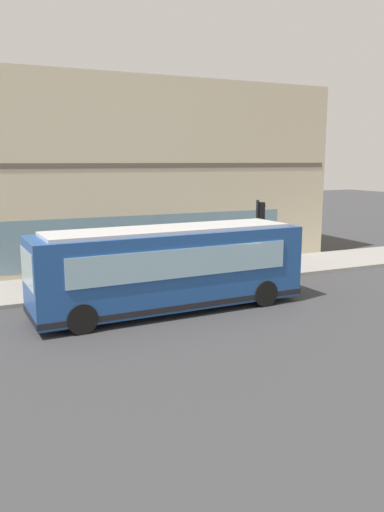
{
  "coord_description": "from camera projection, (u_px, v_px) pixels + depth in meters",
  "views": [
    {
      "loc": [
        -16.88,
        8.68,
        5.43
      ],
      "look_at": [
        1.83,
        0.14,
        1.58
      ],
      "focal_mm": 35.76,
      "sensor_mm": 36.0,
      "label": 1
    }
  ],
  "objects": [
    {
      "name": "city_bus_nearside",
      "position": [
        170.0,
        269.0,
        18.56
      ],
      "size": [
        2.93,
        10.13,
        3.07
      ],
      "color": "#1E478C",
      "rests_on": "ground"
    },
    {
      "name": "newspaper_vending_box",
      "position": [
        134.0,
        268.0,
        23.22
      ],
      "size": [
        0.44,
        0.42,
        0.9
      ],
      "color": "#263F99",
      "rests_on": "sidewalk_curb"
    },
    {
      "name": "sidewalk_curb",
      "position": [
        169.0,
        277.0,
        23.82
      ],
      "size": [
        4.18,
        40.0,
        0.15
      ],
      "primitive_type": "cube",
      "color": "gray",
      "rests_on": "ground"
    },
    {
      "name": "ground",
      "position": [
        215.0,
        304.0,
        19.64
      ],
      "size": [
        120.0,
        120.0,
        0.0
      ],
      "primitive_type": "plane",
      "color": "#38383A"
    },
    {
      "name": "building_corner",
      "position": [
        127.0,
        174.0,
        28.49
      ],
      "size": [
        8.24,
        20.86,
        9.46
      ],
      "color": "beige",
      "rests_on": "ground"
    },
    {
      "name": "traffic_light_near_corner",
      "position": [
        260.0,
        223.0,
        23.7
      ],
      "size": [
        0.32,
        0.49,
        3.5
      ],
      "color": "black",
      "rests_on": "sidewalk_curb"
    },
    {
      "name": "fire_hydrant",
      "position": [
        220.0,
        258.0,
        26.14
      ],
      "size": [
        0.35,
        0.35,
        0.74
      ],
      "color": "red",
      "rests_on": "sidewalk_curb"
    },
    {
      "name": "pedestrian_by_light_pole",
      "position": [
        27.0,
        262.0,
        21.58
      ],
      "size": [
        0.32,
        0.32,
        1.83
      ],
      "color": "#B23338",
      "rests_on": "sidewalk_curb"
    },
    {
      "name": "pedestrian_near_building_entrance",
      "position": [
        274.0,
        244.0,
        26.45
      ],
      "size": [
        0.32,
        0.32,
        1.8
      ],
      "color": "#99994C",
      "rests_on": "sidewalk_curb"
    }
  ]
}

